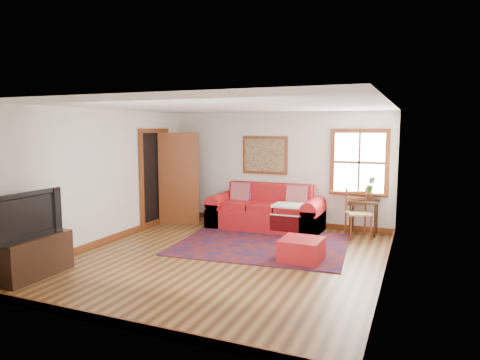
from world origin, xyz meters
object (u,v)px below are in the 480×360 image
at_px(ladder_back_chair, 358,211).
at_px(media_cabinet, 32,256).
at_px(red_ottoman, 302,250).
at_px(red_leather_sofa, 266,214).
at_px(side_table, 364,206).

xyz_separation_m(ladder_back_chair, media_cabinet, (-4.04, -4.19, -0.23)).
relative_size(red_ottoman, media_cabinet, 0.59).
bearing_deg(red_leather_sofa, red_ottoman, -56.44).
relative_size(ladder_back_chair, media_cabinet, 0.89).
height_order(red_leather_sofa, side_table, red_leather_sofa).
relative_size(side_table, media_cabinet, 0.64).
bearing_deg(media_cabinet, ladder_back_chair, 46.04).
height_order(red_ottoman, ladder_back_chair, ladder_back_chair).
relative_size(red_leather_sofa, ladder_back_chair, 2.50).
bearing_deg(red_leather_sofa, media_cabinet, -117.11).
relative_size(red_leather_sofa, side_table, 3.46).
distance_m(red_leather_sofa, red_ottoman, 2.34).
height_order(side_table, ladder_back_chair, ladder_back_chair).
distance_m(side_table, media_cabinet, 6.06).
bearing_deg(ladder_back_chair, side_table, 67.90).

